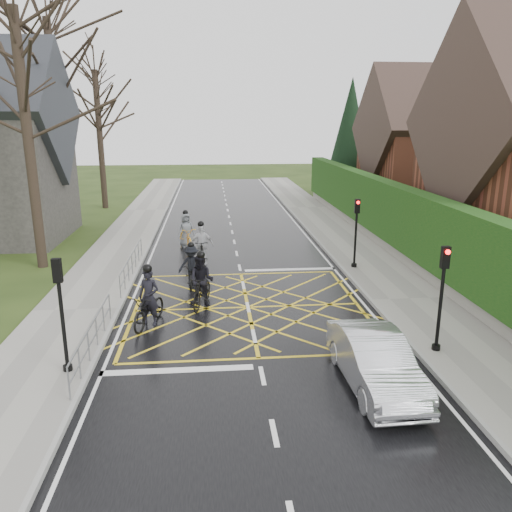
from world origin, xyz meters
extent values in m
plane|color=#203110|center=(0.00, 0.00, 0.00)|extent=(120.00, 120.00, 0.00)
cube|color=black|center=(0.00, 0.00, 0.01)|extent=(9.00, 80.00, 0.01)
cube|color=gray|center=(6.00, 0.00, 0.07)|extent=(3.00, 80.00, 0.15)
cube|color=gray|center=(-6.00, 0.00, 0.07)|extent=(3.00, 80.00, 0.15)
cube|color=slate|center=(7.75, 6.00, 0.35)|extent=(0.50, 38.00, 0.70)
cube|color=#0F370F|center=(7.75, 6.00, 2.10)|extent=(0.90, 38.00, 2.80)
cube|color=brown|center=(14.75, 18.00, 3.00)|extent=(9.00, 8.00, 6.00)
cube|color=#352620|center=(14.75, 18.00, 5.90)|extent=(9.80, 8.80, 8.80)
cube|color=brown|center=(17.45, 18.00, 8.50)|extent=(0.70, 0.70, 1.60)
cylinder|color=black|center=(10.75, 26.00, 0.60)|extent=(0.50, 0.50, 1.20)
cone|color=black|center=(10.75, 26.00, 5.00)|extent=(4.60, 4.60, 10.00)
cylinder|color=black|center=(-9.00, 6.00, 5.50)|extent=(0.44, 0.44, 11.00)
cylinder|color=black|center=(-10.00, 14.00, 6.00)|extent=(0.44, 0.44, 12.00)
cylinder|color=black|center=(-9.30, 22.00, 5.00)|extent=(0.44, 0.44, 10.00)
cylinder|color=slate|center=(-4.65, -3.50, 1.00)|extent=(0.05, 5.00, 0.05)
cylinder|color=slate|center=(-4.65, -3.50, 0.55)|extent=(0.04, 5.00, 0.04)
cylinder|color=slate|center=(-4.65, -6.00, 0.50)|extent=(0.04, 0.04, 1.00)
cylinder|color=slate|center=(-4.65, -1.00, 0.50)|extent=(0.04, 0.04, 1.00)
cylinder|color=slate|center=(-4.65, 4.00, 1.00)|extent=(0.05, 6.00, 0.05)
cylinder|color=slate|center=(-4.65, 4.00, 0.55)|extent=(0.04, 6.00, 0.04)
cylinder|color=slate|center=(-4.65, 1.00, 0.50)|extent=(0.04, 0.04, 1.00)
cylinder|color=slate|center=(-4.65, 7.00, 0.50)|extent=(0.04, 0.04, 1.00)
cylinder|color=black|center=(5.10, 4.20, 1.50)|extent=(0.10, 0.10, 3.00)
cylinder|color=black|center=(5.10, 4.20, 0.15)|extent=(0.24, 0.24, 0.30)
cube|color=black|center=(5.10, 4.20, 2.90)|extent=(0.22, 0.16, 0.62)
sphere|color=#FF0C0C|center=(5.10, 4.08, 3.08)|extent=(0.14, 0.14, 0.14)
cylinder|color=black|center=(5.10, -4.20, 1.50)|extent=(0.10, 0.10, 3.00)
cylinder|color=black|center=(5.10, -4.20, 0.15)|extent=(0.24, 0.24, 0.30)
cube|color=black|center=(5.10, -4.20, 2.90)|extent=(0.22, 0.16, 0.62)
sphere|color=#FF0C0C|center=(5.10, -4.32, 3.08)|extent=(0.14, 0.14, 0.14)
cylinder|color=black|center=(-5.10, -4.50, 1.50)|extent=(0.10, 0.10, 3.00)
cylinder|color=black|center=(-5.10, -4.50, 0.15)|extent=(0.24, 0.24, 0.30)
cube|color=black|center=(-5.10, -4.50, 2.90)|extent=(0.22, 0.16, 0.62)
sphere|color=#FF0C0C|center=(-5.10, -4.38, 3.08)|extent=(0.14, 0.14, 0.14)
imported|color=black|center=(-3.32, -1.31, 0.56)|extent=(1.39, 2.25, 1.12)
imported|color=black|center=(-3.32, -1.21, 0.95)|extent=(0.80, 0.65, 1.90)
sphere|color=black|center=(-3.32, -1.21, 1.92)|extent=(0.30, 0.30, 0.30)
imported|color=black|center=(-1.64, 0.26, 0.62)|extent=(1.12, 2.13, 1.23)
imported|color=black|center=(-1.64, 0.36, 0.94)|extent=(1.08, 0.94, 1.88)
sphere|color=black|center=(-1.64, 0.36, 1.90)|extent=(0.30, 0.30, 0.30)
imported|color=black|center=(-2.08, 2.64, 0.49)|extent=(0.66, 1.87, 0.98)
imported|color=black|center=(-2.08, 2.74, 0.83)|extent=(1.08, 0.62, 1.66)
sphere|color=black|center=(-2.08, 2.74, 1.68)|extent=(0.26, 0.26, 0.26)
imported|color=black|center=(-1.72, 5.71, 0.61)|extent=(0.65, 2.06, 1.23)
imported|color=silver|center=(-1.72, 5.81, 0.94)|extent=(1.12, 0.50, 1.88)
sphere|color=black|center=(-1.72, 5.81, 1.90)|extent=(0.30, 0.30, 0.30)
imported|color=orange|center=(-2.58, 9.04, 0.54)|extent=(1.33, 2.16, 1.07)
imported|color=slate|center=(-2.58, 9.14, 0.91)|extent=(1.03, 0.83, 1.82)
sphere|color=black|center=(-2.58, 9.14, 1.84)|extent=(0.29, 0.29, 0.29)
imported|color=silver|center=(2.77, -5.75, 0.69)|extent=(1.58, 4.20, 1.37)
camera|label=1|loc=(-1.25, -16.78, 6.53)|focal=35.00mm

